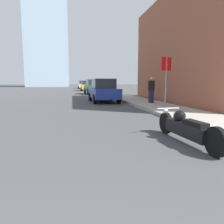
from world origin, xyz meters
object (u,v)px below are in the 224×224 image
object	(u,v)px
parked_car_yellow	(86,86)
pedestrian	(151,90)
parked_car_green	(93,87)
stop_sign	(166,74)
motorcycle	(185,128)
parked_car_white	(82,85)
parked_car_blue	(104,91)

from	to	relation	value
parked_car_yellow	pedestrian	xyz separation A→B (m)	(2.47, -25.43, 0.08)
parked_car_green	stop_sign	bearing A→B (deg)	-88.54
motorcycle	parked_car_green	size ratio (longest dim) A/B	0.55
parked_car_white	parked_car_blue	bearing A→B (deg)	-92.44
motorcycle	parked_car_blue	distance (m)	11.05
parked_car_green	pedestrian	distance (m)	14.00
parked_car_white	stop_sign	world-z (taller)	stop_sign
parked_car_yellow	motorcycle	bearing A→B (deg)	-89.90
stop_sign	parked_car_white	bearing A→B (deg)	92.63
parked_car_blue	parked_car_yellow	size ratio (longest dim) A/B	0.94
parked_car_white	pedestrian	xyz separation A→B (m)	(2.50, -38.24, 0.04)
motorcycle	pedestrian	distance (m)	8.64
parked_car_green	parked_car_white	distance (m)	24.43
motorcycle	parked_car_blue	world-z (taller)	parked_car_blue
motorcycle	parked_car_green	distance (m)	22.14
parked_car_blue	parked_car_yellow	distance (m)	22.72
parked_car_green	parked_car_yellow	world-z (taller)	parked_car_green
pedestrian	motorcycle	bearing A→B (deg)	-105.16
parked_car_blue	pedestrian	bearing A→B (deg)	-48.44
parked_car_yellow	parked_car_blue	bearing A→B (deg)	-90.58
motorcycle	parked_car_yellow	distance (m)	33.76
motorcycle	stop_sign	size ratio (longest dim) A/B	1.08
parked_car_yellow	pedestrian	distance (m)	25.55
parked_car_yellow	stop_sign	xyz separation A→B (m)	(1.88, -28.84, 0.90)
parked_car_white	stop_sign	bearing A→B (deg)	-89.65
parked_car_blue	parked_car_green	world-z (taller)	parked_car_green
pedestrian	parked_car_white	bearing A→B (deg)	93.74
parked_car_blue	parked_car_green	size ratio (longest dim) A/B	0.89
parked_car_yellow	stop_sign	bearing A→B (deg)	-86.52
parked_car_yellow	stop_sign	distance (m)	28.92
pedestrian	parked_car_yellow	bearing A→B (deg)	95.54
motorcycle	parked_car_yellow	world-z (taller)	parked_car_yellow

